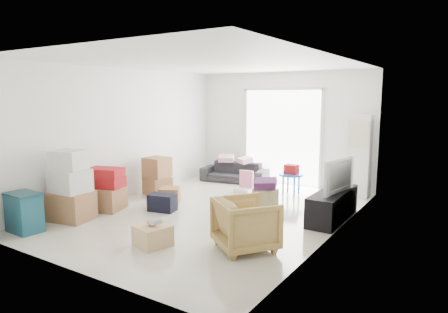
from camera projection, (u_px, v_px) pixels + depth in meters
room_shell at (213, 140)px, 7.19m from camera, size 4.98×6.48×3.18m
sliding_door at (282, 133)px, 9.68m from camera, size 2.10×0.04×2.33m
ac_tower at (359, 156)px, 8.43m from camera, size 0.45×0.30×1.75m
tv_console at (332, 205)px, 6.91m from camera, size 0.46×1.52×0.51m
television at (333, 187)px, 6.86m from camera, size 0.73×1.09×0.13m
sofa at (234, 169)px, 9.98m from camera, size 1.71×0.74×0.64m
pillow_left at (226, 153)px, 10.08m from camera, size 0.48×0.44×0.12m
pillow_right at (245, 155)px, 9.81m from camera, size 0.41×0.39×0.11m
armchair at (246, 222)px, 5.55m from camera, size 1.06×1.05×0.80m
storage_bins at (24, 212)px, 6.28m from camera, size 0.56×0.41×0.63m
box_stack_a at (71, 189)px, 6.85m from camera, size 0.76×0.67×1.22m
box_stack_b at (106, 190)px, 7.51m from camera, size 0.75×0.75×0.80m
box_stack_c at (157, 177)px, 8.65m from camera, size 0.65×0.59×0.82m
loose_box at (170, 196)px, 7.96m from camera, size 0.53×0.53×0.32m
duffel_bag at (162, 203)px, 7.45m from camera, size 0.54×0.39×0.32m
ottoman at (265, 198)px, 7.66m from camera, size 0.44×0.44×0.37m
blanket at (265, 185)px, 7.62m from camera, size 0.52×0.52×0.14m
kids_table at (291, 173)px, 8.70m from camera, size 0.53×0.53×0.65m
toy_walker at (245, 186)px, 8.94m from camera, size 0.37×0.33×0.47m
wood_crate at (153, 236)px, 5.72m from camera, size 0.55×0.55×0.30m
plush_bunny at (154, 222)px, 5.68m from camera, size 0.25×0.15×0.12m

